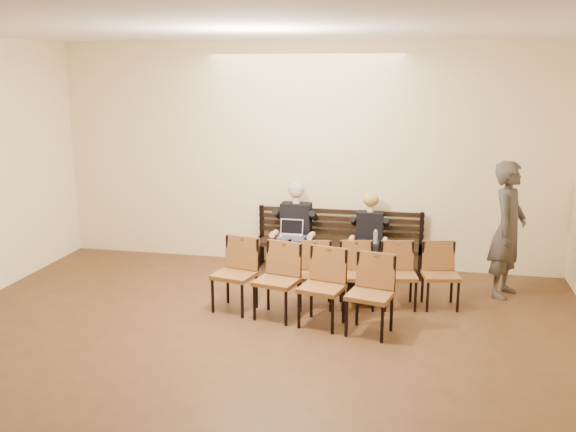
% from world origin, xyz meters
% --- Properties ---
extents(ground, '(10.00, 10.00, 0.00)m').
position_xyz_m(ground, '(0.00, 0.00, 0.00)').
color(ground, '#53361C').
rests_on(ground, ground).
extents(room_walls, '(8.02, 10.01, 3.51)m').
position_xyz_m(room_walls, '(0.00, 0.79, 2.54)').
color(room_walls, '#F8E4B2').
rests_on(room_walls, ground).
extents(bench, '(2.60, 0.90, 0.45)m').
position_xyz_m(bench, '(0.59, 4.65, 0.23)').
color(bench, black).
rests_on(bench, ground).
extents(seated_man, '(0.57, 0.79, 1.38)m').
position_xyz_m(seated_man, '(-0.06, 4.53, 0.69)').
color(seated_man, black).
rests_on(seated_man, ground).
extents(seated_woman, '(0.49, 0.68, 1.15)m').
position_xyz_m(seated_woman, '(1.08, 4.53, 0.57)').
color(seated_woman, black).
rests_on(seated_woman, ground).
extents(laptop, '(0.36, 0.29, 0.26)m').
position_xyz_m(laptop, '(-0.09, 4.30, 0.58)').
color(laptop, silver).
rests_on(laptop, bench).
extents(water_bottle, '(0.07, 0.07, 0.21)m').
position_xyz_m(water_bottle, '(1.20, 4.28, 0.56)').
color(water_bottle, silver).
rests_on(water_bottle, bench).
extents(bag, '(0.43, 0.34, 0.28)m').
position_xyz_m(bag, '(1.11, 3.40, 0.14)').
color(bag, black).
rests_on(bag, ground).
extents(passerby, '(0.79, 0.93, 2.16)m').
position_xyz_m(passerby, '(3.00, 4.05, 1.08)').
color(passerby, '#3D3732').
rests_on(passerby, ground).
extents(chair_row_front, '(2.38, 1.02, 0.95)m').
position_xyz_m(chair_row_front, '(0.39, 2.52, 0.48)').
color(chair_row_front, brown).
rests_on(chair_row_front, ground).
extents(chair_row_back, '(2.15, 0.87, 0.86)m').
position_xyz_m(chair_row_back, '(1.32, 3.23, 0.43)').
color(chair_row_back, brown).
rests_on(chair_row_back, ground).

